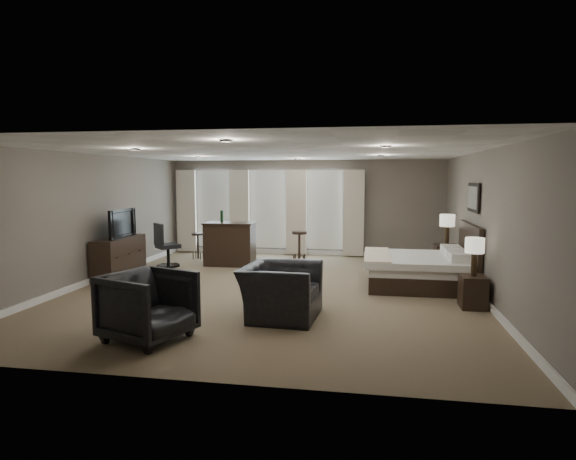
% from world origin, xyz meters
% --- Properties ---
extents(room, '(7.60, 8.60, 2.64)m').
position_xyz_m(room, '(0.00, 0.00, 1.30)').
color(room, brown).
rests_on(room, ground).
extents(window_bay, '(5.25, 0.20, 2.30)m').
position_xyz_m(window_bay, '(-1.00, 4.11, 1.20)').
color(window_bay, silver).
rests_on(window_bay, room).
extents(bed, '(1.96, 1.88, 1.25)m').
position_xyz_m(bed, '(2.58, 0.71, 0.63)').
color(bed, silver).
rests_on(bed, ground).
extents(nightstand_near, '(0.40, 0.49, 0.53)m').
position_xyz_m(nightstand_near, '(3.47, -0.74, 0.26)').
color(nightstand_near, black).
rests_on(nightstand_near, ground).
extents(nightstand_far, '(0.48, 0.59, 0.64)m').
position_xyz_m(nightstand_far, '(3.47, 2.16, 0.32)').
color(nightstand_far, black).
rests_on(nightstand_far, ground).
extents(lamp_near, '(0.30, 0.30, 0.63)m').
position_xyz_m(lamp_near, '(3.47, -0.74, 0.84)').
color(lamp_near, beige).
rests_on(lamp_near, nightstand_near).
extents(lamp_far, '(0.33, 0.33, 0.68)m').
position_xyz_m(lamp_far, '(3.47, 2.16, 0.98)').
color(lamp_far, beige).
rests_on(lamp_far, nightstand_far).
extents(wall_art, '(0.04, 0.96, 0.56)m').
position_xyz_m(wall_art, '(3.70, 0.71, 1.75)').
color(wall_art, slate).
rests_on(wall_art, room).
extents(dresser, '(0.48, 1.49, 0.87)m').
position_xyz_m(dresser, '(-3.45, 0.47, 0.43)').
color(dresser, black).
rests_on(dresser, ground).
extents(tv, '(0.60, 1.05, 0.14)m').
position_xyz_m(tv, '(-3.45, 0.47, 0.93)').
color(tv, black).
rests_on(tv, dresser).
extents(armchair_near, '(0.89, 1.30, 1.09)m').
position_xyz_m(armchair_near, '(0.47, -1.80, 0.54)').
color(armchair_near, black).
rests_on(armchair_near, ground).
extents(armchair_far, '(1.18, 1.22, 1.00)m').
position_xyz_m(armchair_far, '(-1.05, -3.12, 0.50)').
color(armchair_far, black).
rests_on(armchair_far, ground).
extents(bar_counter, '(1.21, 0.63, 1.06)m').
position_xyz_m(bar_counter, '(-1.55, 2.28, 0.53)').
color(bar_counter, black).
rests_on(bar_counter, ground).
extents(bar_stool_left, '(0.40, 0.40, 0.68)m').
position_xyz_m(bar_stool_left, '(-2.66, 3.07, 0.34)').
color(bar_stool_left, black).
rests_on(bar_stool_left, ground).
extents(bar_stool_right, '(0.48, 0.48, 0.79)m').
position_xyz_m(bar_stool_right, '(0.06, 2.88, 0.40)').
color(bar_stool_right, black).
rests_on(bar_stool_right, ground).
extents(desk_chair, '(0.76, 0.76, 1.06)m').
position_xyz_m(desk_chair, '(-2.96, 1.85, 0.53)').
color(desk_chair, black).
rests_on(desk_chair, ground).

